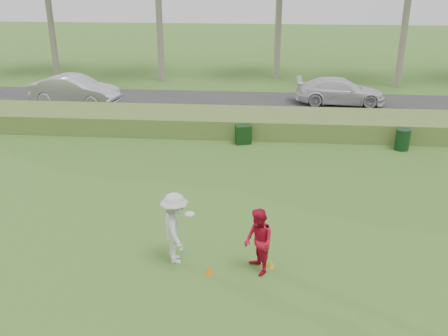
# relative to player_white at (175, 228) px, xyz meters

# --- Properties ---
(ground) EXTENTS (120.00, 120.00, 0.00)m
(ground) POSITION_rel_player_white_xyz_m (1.00, -0.33, -1.01)
(ground) COLOR #376421
(ground) RESTS_ON ground
(reed_strip) EXTENTS (80.00, 3.00, 0.90)m
(reed_strip) POSITION_rel_player_white_xyz_m (1.00, 11.67, -0.56)
(reed_strip) COLOR #4F6C2B
(reed_strip) RESTS_ON ground
(park_road) EXTENTS (80.00, 6.00, 0.06)m
(park_road) POSITION_rel_player_white_xyz_m (1.00, 16.67, -0.98)
(park_road) COLOR #2D2D2D
(park_road) RESTS_ON ground
(player_white) EXTENTS (1.14, 1.48, 2.02)m
(player_white) POSITION_rel_player_white_xyz_m (0.00, 0.00, 0.00)
(player_white) COLOR silver
(player_white) RESTS_ON ground
(player_red) EXTENTS (0.98, 1.08, 1.81)m
(player_red) POSITION_rel_player_white_xyz_m (2.24, -0.34, -0.11)
(player_red) COLOR #B40F29
(player_red) RESTS_ON ground
(cone_orange) EXTENTS (0.20, 0.20, 0.22)m
(cone_orange) POSITION_rel_player_white_xyz_m (0.97, -0.55, -0.90)
(cone_orange) COLOR orange
(cone_orange) RESTS_ON ground
(cone_yellow) EXTENTS (0.21, 0.21, 0.23)m
(cone_yellow) POSITION_rel_player_white_xyz_m (2.58, -0.10, -0.89)
(cone_yellow) COLOR gold
(cone_yellow) RESTS_ON ground
(utility_cabinet) EXTENTS (0.78, 0.62, 0.85)m
(utility_cabinet) POSITION_rel_player_white_xyz_m (1.35, 9.84, -0.58)
(utility_cabinet) COLOR black
(utility_cabinet) RESTS_ON ground
(trash_bin) EXTENTS (0.63, 0.63, 0.93)m
(trash_bin) POSITION_rel_player_white_xyz_m (8.33, 9.65, -0.54)
(trash_bin) COLOR black
(trash_bin) RESTS_ON ground
(car_mid) EXTENTS (5.26, 2.55, 1.66)m
(car_mid) POSITION_rel_player_white_xyz_m (-8.61, 15.70, -0.12)
(car_mid) COLOR silver
(car_mid) RESTS_ON park_road
(car_right) EXTENTS (5.10, 2.14, 1.47)m
(car_right) POSITION_rel_player_white_xyz_m (6.56, 17.19, -0.22)
(car_right) COLOR silver
(car_right) RESTS_ON park_road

